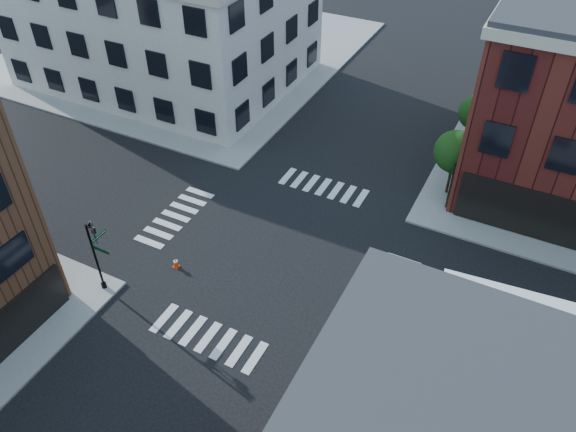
# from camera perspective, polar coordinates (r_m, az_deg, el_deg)

# --- Properties ---
(ground) EXTENTS (120.00, 120.00, 0.00)m
(ground) POSITION_cam_1_polar(r_m,az_deg,el_deg) (32.84, -1.42, -3.59)
(ground) COLOR black
(ground) RESTS_ON ground
(sidewalk_nw) EXTENTS (30.00, 30.00, 0.15)m
(sidewalk_nw) POSITION_cam_1_polar(r_m,az_deg,el_deg) (57.58, -10.38, 16.29)
(sidewalk_nw) COLOR gray
(sidewalk_nw) RESTS_ON ground
(building_nw) EXTENTS (22.00, 16.00, 11.00)m
(building_nw) POSITION_cam_1_polar(r_m,az_deg,el_deg) (50.81, -12.60, 19.39)
(building_nw) COLOR beige
(building_nw) RESTS_ON ground
(tree_near) EXTENTS (2.69, 2.69, 4.49)m
(tree_near) POSITION_cam_1_polar(r_m,az_deg,el_deg) (36.64, 16.68, 6.06)
(tree_near) COLOR black
(tree_near) RESTS_ON ground
(tree_far) EXTENTS (2.43, 2.43, 4.07)m
(tree_far) POSITION_cam_1_polar(r_m,az_deg,el_deg) (41.95, 18.60, 9.72)
(tree_far) COLOR black
(tree_far) RESTS_ON ground
(signal_pole) EXTENTS (1.29, 1.24, 4.60)m
(signal_pole) POSITION_cam_1_polar(r_m,az_deg,el_deg) (30.40, -18.91, -3.24)
(signal_pole) COLOR black
(signal_pole) RESTS_ON ground
(box_truck) EXTENTS (8.57, 3.29, 3.80)m
(box_truck) POSITION_cam_1_polar(r_m,az_deg,el_deg) (27.96, 19.18, -10.69)
(box_truck) COLOR white
(box_truck) RESTS_ON ground
(traffic_cone) EXTENTS (0.37, 0.37, 0.64)m
(traffic_cone) POSITION_cam_1_polar(r_m,az_deg,el_deg) (32.33, -11.33, -4.68)
(traffic_cone) COLOR #FC390B
(traffic_cone) RESTS_ON ground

